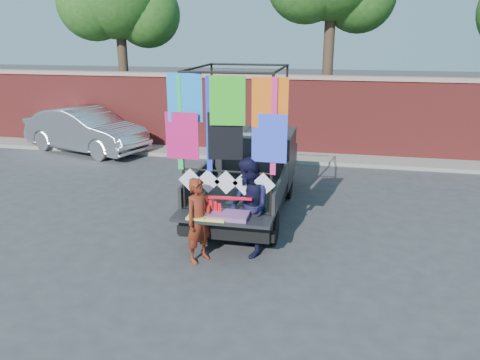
% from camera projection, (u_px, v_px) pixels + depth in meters
% --- Properties ---
extents(ground, '(90.00, 90.00, 0.00)m').
position_uv_depth(ground, '(256.00, 239.00, 9.31)').
color(ground, '#38383A').
rests_on(ground, ground).
extents(brick_wall, '(30.00, 0.45, 2.61)m').
position_uv_depth(brick_wall, '(293.00, 115.00, 15.44)').
color(brick_wall, maroon).
rests_on(brick_wall, ground).
extents(curb, '(30.00, 1.20, 0.12)m').
position_uv_depth(curb, '(290.00, 157.00, 15.17)').
color(curb, gray).
rests_on(curb, ground).
extents(pickup_truck, '(2.09, 5.26, 3.31)m').
position_uv_depth(pickup_truck, '(252.00, 171.00, 10.97)').
color(pickup_truck, black).
rests_on(pickup_truck, ground).
extents(sedan, '(4.83, 2.95, 1.50)m').
position_uv_depth(sedan, '(86.00, 130.00, 15.93)').
color(sedan, silver).
rests_on(sedan, ground).
extents(woman, '(0.61, 0.67, 1.55)m').
position_uv_depth(woman, '(199.00, 220.00, 8.22)').
color(woman, maroon).
rests_on(woman, ground).
extents(man, '(1.04, 1.12, 1.84)m').
position_uv_depth(man, '(248.00, 207.00, 8.43)').
color(man, black).
rests_on(man, ground).
extents(streamer_bundle, '(1.00, 0.12, 0.68)m').
position_uv_depth(streamer_bundle, '(218.00, 208.00, 8.31)').
color(streamer_bundle, '#FD0D1C').
rests_on(streamer_bundle, ground).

